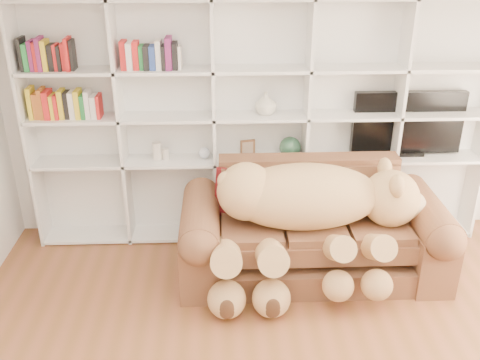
{
  "coord_description": "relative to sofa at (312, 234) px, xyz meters",
  "views": [
    {
      "loc": [
        -0.38,
        -2.55,
        2.92
      ],
      "look_at": [
        -0.22,
        1.63,
        0.94
      ],
      "focal_mm": 40.0,
      "sensor_mm": 36.0,
      "label": 1
    }
  ],
  "objects": [
    {
      "name": "figurine_short",
      "position": [
        -1.36,
        0.66,
        0.55
      ],
      "size": [
        0.09,
        0.09,
        0.11
      ],
      "primitive_type": "cylinder",
      "rotation": [
        0.0,
        0.0,
        -0.36
      ],
      "color": "silver",
      "rests_on": "bookshelf"
    },
    {
      "name": "shelf_vase",
      "position": [
        -0.39,
        0.66,
        1.05
      ],
      "size": [
        0.22,
        0.22,
        0.22
      ],
      "primitive_type": "imported",
      "rotation": [
        0.0,
        0.0,
        -0.06
      ],
      "color": "beige",
      "rests_on": "bookshelf"
    },
    {
      "name": "picture_frame",
      "position": [
        -0.56,
        0.66,
        0.59
      ],
      "size": [
        0.15,
        0.05,
        0.18
      ],
      "primitive_type": "cube",
      "rotation": [
        0.0,
        0.0,
        0.2
      ],
      "color": "brown",
      "rests_on": "bookshelf"
    },
    {
      "name": "teddy_bear",
      "position": [
        -0.09,
        -0.2,
        0.34
      ],
      "size": [
        1.94,
        1.02,
        1.13
      ],
      "rotation": [
        0.0,
        0.0,
        -0.03
      ],
      "color": "tan",
      "rests_on": "sofa"
    },
    {
      "name": "figurine_tall",
      "position": [
        -1.44,
        0.66,
        0.58
      ],
      "size": [
        0.11,
        0.11,
        0.18
      ],
      "primitive_type": "cylinder",
      "rotation": [
        0.0,
        0.0,
        -0.38
      ],
      "color": "silver",
      "rests_on": "bookshelf"
    },
    {
      "name": "snow_globe",
      "position": [
        -0.98,
        0.66,
        0.55
      ],
      "size": [
        0.11,
        0.11,
        0.11
      ],
      "primitive_type": "sphere",
      "color": "silver",
      "rests_on": "bookshelf"
    },
    {
      "name": "throw_pillow",
      "position": [
        -0.65,
        0.17,
        0.35
      ],
      "size": [
        0.5,
        0.38,
        0.46
      ],
      "primitive_type": "cube",
      "rotation": [
        -0.24,
        0.0,
        -0.35
      ],
      "color": "#4F0D10",
      "rests_on": "sofa"
    },
    {
      "name": "wall_back",
      "position": [
        -0.44,
        0.86,
        0.97
      ],
      "size": [
        5.0,
        0.02,
        2.7
      ],
      "primitive_type": "cube",
      "color": "white",
      "rests_on": "floor"
    },
    {
      "name": "bookshelf",
      "position": [
        -0.68,
        0.72,
        0.93
      ],
      "size": [
        4.43,
        0.35,
        2.4
      ],
      "color": "white",
      "rests_on": "floor"
    },
    {
      "name": "sofa",
      "position": [
        0.0,
        0.0,
        0.0
      ],
      "size": [
        2.37,
        1.02,
        1.0
      ],
      "color": "brown",
      "rests_on": "floor"
    },
    {
      "name": "tv",
      "position": [
        1.02,
        0.71,
        0.81
      ],
      "size": [
        1.09,
        0.18,
        0.64
      ],
      "color": "black",
      "rests_on": "bookshelf"
    },
    {
      "name": "green_vase",
      "position": [
        -0.14,
        0.66,
        0.59
      ],
      "size": [
        0.21,
        0.21,
        0.21
      ],
      "primitive_type": "sphere",
      "color": "#2D573D",
      "rests_on": "bookshelf"
    }
  ]
}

